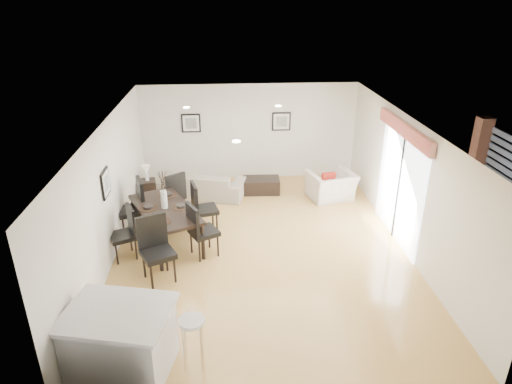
{
  "coord_description": "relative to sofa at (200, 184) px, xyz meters",
  "views": [
    {
      "loc": [
        -0.71,
        -8.34,
        4.99
      ],
      "look_at": [
        -0.07,
        0.4,
        1.11
      ],
      "focal_mm": 32.0,
      "sensor_mm": 36.0,
      "label": 1
    }
  ],
  "objects": [
    {
      "name": "ground",
      "position": [
        1.36,
        -2.76,
        -0.33
      ],
      "size": [
        8.0,
        8.0,
        0.0
      ],
      "primitive_type": "plane",
      "color": "tan",
      "rests_on": "ground"
    },
    {
      "name": "wall_back",
      "position": [
        1.36,
        1.24,
        1.02
      ],
      "size": [
        6.0,
        0.04,
        2.7
      ],
      "primitive_type": "cube",
      "color": "silver",
      "rests_on": "ground"
    },
    {
      "name": "wall_front",
      "position": [
        1.36,
        -6.76,
        1.02
      ],
      "size": [
        6.0,
        0.04,
        2.7
      ],
      "primitive_type": "cube",
      "color": "silver",
      "rests_on": "ground"
    },
    {
      "name": "wall_left",
      "position": [
        -1.64,
        -2.76,
        1.02
      ],
      "size": [
        0.04,
        8.0,
        2.7
      ],
      "primitive_type": "cube",
      "color": "silver",
      "rests_on": "ground"
    },
    {
      "name": "wall_right",
      "position": [
        4.36,
        -2.76,
        1.02
      ],
      "size": [
        0.04,
        8.0,
        2.7
      ],
      "primitive_type": "cube",
      "color": "silver",
      "rests_on": "ground"
    },
    {
      "name": "ceiling",
      "position": [
        1.36,
        -2.76,
        2.37
      ],
      "size": [
        6.0,
        8.0,
        0.02
      ],
      "primitive_type": "cube",
      "color": "white",
      "rests_on": "wall_back"
    },
    {
      "name": "sofa",
      "position": [
        0.0,
        0.0,
        0.0
      ],
      "size": [
        2.43,
        1.41,
        0.67
      ],
      "primitive_type": "imported",
      "rotation": [
        0.0,
        0.0,
        2.9
      ],
      "color": "#A49985",
      "rests_on": "ground"
    },
    {
      "name": "armchair",
      "position": [
        3.39,
        -0.42,
        0.03
      ],
      "size": [
        1.32,
        1.22,
        0.72
      ],
      "primitive_type": "imported",
      "rotation": [
        0.0,
        0.0,
        3.4
      ],
      "color": "beige",
      "rests_on": "ground"
    },
    {
      "name": "courtyard_plant_b",
      "position": [
        7.01,
        -1.39,
        -0.0
      ],
      "size": [
        0.38,
        0.38,
        0.66
      ],
      "primitive_type": "imported",
      "rotation": [
        0.0,
        0.0,
        0.01
      ],
      "color": "#365323",
      "rests_on": "ground"
    },
    {
      "name": "dining_table",
      "position": [
        -0.62,
        -2.45,
        0.43
      ],
      "size": [
        1.76,
        2.27,
        0.85
      ],
      "rotation": [
        0.0,
        0.0,
        0.43
      ],
      "color": "black",
      "rests_on": "ground"
    },
    {
      "name": "dining_chair_wnear",
      "position": [
        -1.34,
        -2.92,
        0.28
      ],
      "size": [
        0.65,
        0.65,
        1.09
      ],
      "rotation": [
        0.0,
        0.0,
        -1.14
      ],
      "color": "black",
      "rests_on": "ground"
    },
    {
      "name": "dining_chair_wfar",
      "position": [
        -1.32,
        -1.91,
        0.37
      ],
      "size": [
        0.71,
        0.71,
        1.26
      ],
      "rotation": [
        0.0,
        0.0,
        -1.25
      ],
      "color": "black",
      "rests_on": "ground"
    },
    {
      "name": "dining_chair_enear",
      "position": [
        0.11,
        -3.0,
        0.32
      ],
      "size": [
        0.7,
        0.7,
        1.16
      ],
      "rotation": [
        0.0,
        0.0,
        2.04
      ],
      "color": "black",
      "rests_on": "ground"
    },
    {
      "name": "dining_chair_efar",
      "position": [
        0.1,
        -1.97,
        0.32
      ],
      "size": [
        0.64,
        0.64,
        1.17
      ],
      "rotation": [
        0.0,
        0.0,
        1.82
      ],
      "color": "black",
      "rests_on": "ground"
    },
    {
      "name": "dining_chair_head",
      "position": [
        -0.66,
        -3.7,
        0.37
      ],
      "size": [
        0.75,
        0.75,
        1.26
      ],
      "rotation": [
        0.0,
        0.0,
        0.45
      ],
      "color": "black",
      "rests_on": "ground"
    },
    {
      "name": "dining_chair_foot",
      "position": [
        -0.56,
        -1.18,
        0.3
      ],
      "size": [
        0.71,
        0.71,
        1.13
      ],
      "rotation": [
        0.0,
        0.0,
        3.74
      ],
      "color": "black",
      "rests_on": "ground"
    },
    {
      "name": "vase",
      "position": [
        -0.62,
        -2.45,
        0.85
      ],
      "size": [
        1.06,
        1.62,
        0.82
      ],
      "color": "white",
      "rests_on": "dining_table"
    },
    {
      "name": "coffee_table",
      "position": [
        1.61,
        0.13,
        -0.14
      ],
      "size": [
        0.99,
        0.62,
        0.39
      ],
      "primitive_type": "cube",
      "rotation": [
        0.0,
        0.0,
        -0.03
      ],
      "color": "black",
      "rests_on": "ground"
    },
    {
      "name": "side_table",
      "position": [
        -1.33,
        -0.13,
        -0.07
      ],
      "size": [
        0.47,
        0.47,
        0.53
      ],
      "primitive_type": "cube",
      "rotation": [
        0.0,
        0.0,
        0.18
      ],
      "color": "black",
      "rests_on": "ground"
    },
    {
      "name": "table_lamp",
      "position": [
        -1.33,
        -0.13,
        0.47
      ],
      "size": [
        0.21,
        0.21,
        0.41
      ],
      "color": "white",
      "rests_on": "side_table"
    },
    {
      "name": "cushion",
      "position": [
        3.28,
        -0.52,
        0.25
      ],
      "size": [
        0.36,
        0.18,
        0.35
      ],
      "primitive_type": "cube",
      "rotation": [
        0.0,
        0.0,
        3.34
      ],
      "color": "#AA1F16",
      "rests_on": "armchair"
    },
    {
      "name": "kitchen_island",
      "position": [
        -0.87,
        -5.99,
        0.18
      ],
      "size": [
        1.65,
        1.4,
        1.01
      ],
      "rotation": [
        0.0,
        0.0,
        -0.22
      ],
      "color": "silver",
      "rests_on": "ground"
    },
    {
      "name": "bar_stool",
      "position": [
        0.13,
        -5.99,
        0.36
      ],
      "size": [
        0.37,
        0.37,
        0.81
      ],
      "color": "silver",
      "rests_on": "ground"
    },
    {
      "name": "framed_print_back_left",
      "position": [
        -0.24,
        1.21,
        1.32
      ],
      "size": [
        0.52,
        0.04,
        0.52
      ],
      "color": "black",
      "rests_on": "wall_back"
    },
    {
      "name": "framed_print_back_right",
      "position": [
        2.26,
        1.21,
        1.32
      ],
      "size": [
        0.52,
        0.04,
        0.52
      ],
      "color": "black",
      "rests_on": "wall_back"
    },
    {
      "name": "framed_print_left_wall",
      "position": [
        -1.61,
        -2.96,
        1.32
      ],
      "size": [
        0.04,
        0.52,
        0.52
      ],
      "rotation": [
        0.0,
        0.0,
        1.57
      ],
      "color": "black",
      "rests_on": "wall_left"
    },
    {
      "name": "sliding_door",
      "position": [
        4.32,
        -2.46,
        1.33
      ],
      "size": [
        0.12,
        2.7,
        2.57
      ],
      "color": "white",
      "rests_on": "wall_right"
    }
  ]
}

